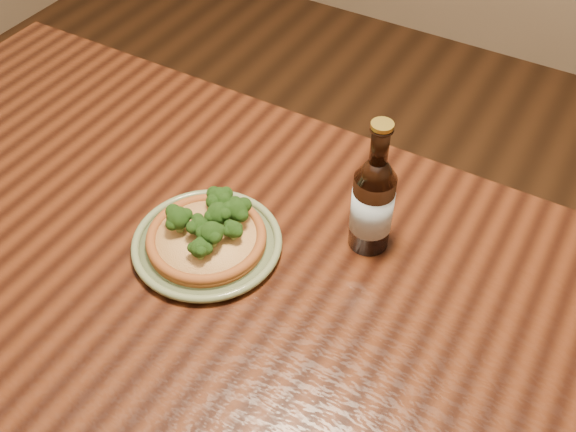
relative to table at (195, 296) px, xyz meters
The scene contains 4 objects.
table is the anchor object (origin of this frame).
plate 0.11m from the table, 79.54° to the left, with size 0.26×0.26×0.02m.
pizza 0.13m from the table, 79.53° to the left, with size 0.20×0.20×0.07m.
beer_bottle 0.36m from the table, 38.69° to the left, with size 0.07×0.07×0.26m.
Camera 1 is at (0.51, -0.45, 1.61)m, focal length 42.00 mm.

